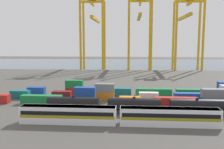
{
  "coord_description": "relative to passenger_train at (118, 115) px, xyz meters",
  "views": [
    {
      "loc": [
        0.49,
        -74.13,
        17.8
      ],
      "look_at": [
        -7.28,
        31.57,
        4.12
      ],
      "focal_mm": 38.73,
      "sensor_mm": 36.0,
      "label": 1
    }
  ],
  "objects": [
    {
      "name": "shipping_container_20",
      "position": [
        -16.59,
        29.65,
        1.76
      ],
      "size": [
        6.04,
        2.44,
        2.6
      ],
      "primitive_type": "cube",
      "color": "#197538",
      "rests_on": "shipping_container_19"
    },
    {
      "name": "shipping_container_10",
      "position": [
        -5.36,
        23.13,
        -0.84
      ],
      "size": [
        6.04,
        2.44,
        2.6
      ],
      "primitive_type": "cube",
      "color": "orange",
      "rests_on": "ground_plane"
    },
    {
      "name": "shipping_container_11",
      "position": [
        -5.36,
        23.13,
        1.76
      ],
      "size": [
        6.04,
        2.44,
        2.6
      ],
      "primitive_type": "cube",
      "color": "slate",
      "rests_on": "shipping_container_10"
    },
    {
      "name": "shipping_container_1",
      "position": [
        -23.48,
        16.61,
        -0.84
      ],
      "size": [
        12.1,
        2.44,
        2.6
      ],
      "primitive_type": "cube",
      "color": "#197538",
      "rests_on": "ground_plane"
    },
    {
      "name": "gantry_crane_central",
      "position": [
        9.04,
        117.53,
        28.15
      ],
      "size": [
        16.26,
        38.79,
        49.89
      ],
      "color": "gold",
      "rests_on": "ground_plane"
    },
    {
      "name": "freight_tank_row",
      "position": [
        11.51,
        8.5,
        -0.07
      ],
      "size": [
        60.27,
        2.93,
        4.39
      ],
      "color": "#232326",
      "rests_on": "ground_plane"
    },
    {
      "name": "shipping_container_5",
      "position": [
        15.68,
        16.61,
        -0.84
      ],
      "size": [
        12.1,
        2.44,
        2.6
      ],
      "primitive_type": "cube",
      "color": "#AD211C",
      "rests_on": "ground_plane"
    },
    {
      "name": "shipping_container_3",
      "position": [
        -10.43,
        16.61,
        1.76
      ],
      "size": [
        6.04,
        2.44,
        2.6
      ],
      "primitive_type": "cube",
      "color": "#1C4299",
      "rests_on": "shipping_container_2"
    },
    {
      "name": "shipping_container_9",
      "position": [
        -19.21,
        23.13,
        -0.84
      ],
      "size": [
        6.04,
        2.44,
        2.6
      ],
      "primitive_type": "cube",
      "color": "maroon",
      "rests_on": "ground_plane"
    },
    {
      "name": "shipping_container_21",
      "position": [
        -2.99,
        29.65,
        -0.84
      ],
      "size": [
        12.1,
        2.44,
        2.6
      ],
      "primitive_type": "cube",
      "color": "#146066",
      "rests_on": "ground_plane"
    },
    {
      "name": "shipping_container_18",
      "position": [
        -30.19,
        29.65,
        -0.84
      ],
      "size": [
        6.04,
        2.44,
        2.6
      ],
      "primitive_type": "cube",
      "color": "#1C4299",
      "rests_on": "ground_plane"
    },
    {
      "name": "shipping_container_12",
      "position": [
        8.5,
        23.13,
        -0.84
      ],
      "size": [
        6.04,
        2.44,
        2.6
      ],
      "primitive_type": "cube",
      "color": "silver",
      "rests_on": "ground_plane"
    },
    {
      "name": "gantry_crane_west",
      "position": [
        -22.96,
        117.9,
        27.91
      ],
      "size": [
        16.54,
        41.22,
        49.83
      ],
      "color": "gold",
      "rests_on": "ground_plane"
    },
    {
      "name": "ground_plane",
      "position": [
        1.97,
        62.55,
        -2.14
      ],
      "size": [
        420.0,
        420.0,
        0.0
      ],
      "primitive_type": "plane",
      "color": "#4C4944"
    },
    {
      "name": "gantry_crane_east",
      "position": [
        41.04,
        117.88,
        28.01
      ],
      "size": [
        18.9,
        40.63,
        49.25
      ],
      "color": "gold",
      "rests_on": "ground_plane"
    },
    {
      "name": "shipping_container_2",
      "position": [
        -10.43,
        16.61,
        -0.84
      ],
      "size": [
        6.04,
        2.44,
        2.6
      ],
      "primitive_type": "cube",
      "color": "#146066",
      "rests_on": "ground_plane"
    },
    {
      "name": "shipping_container_13",
      "position": [
        22.35,
        23.13,
        -0.84
      ],
      "size": [
        12.1,
        2.44,
        2.6
      ],
      "primitive_type": "cube",
      "color": "#1C4299",
      "rests_on": "ground_plane"
    },
    {
      "name": "harbour_water",
      "position": [
        1.97,
        165.05,
        -2.14
      ],
      "size": [
        400.0,
        110.0,
        0.01
      ],
      "primitive_type": "cube",
      "color": "#475B6B",
      "rests_on": "ground_plane"
    },
    {
      "name": "passenger_train",
      "position": [
        0.0,
        0.0,
        0.0
      ],
      "size": [
        43.8,
        3.14,
        3.9
      ],
      "color": "silver",
      "rests_on": "ground_plane"
    },
    {
      "name": "shipping_container_7",
      "position": [
        28.73,
        16.61,
        1.76
      ],
      "size": [
        12.1,
        2.44,
        2.6
      ],
      "primitive_type": "cube",
      "color": "slate",
      "rests_on": "shipping_container_6"
    },
    {
      "name": "shipping_container_8",
      "position": [
        -33.07,
        23.13,
        -0.84
      ],
      "size": [
        6.04,
        2.44,
        2.6
      ],
      "primitive_type": "cube",
      "color": "#146066",
      "rests_on": "ground_plane"
    },
    {
      "name": "shipping_container_22",
      "position": [
        10.61,
        29.65,
        -0.84
      ],
      "size": [
        12.1,
        2.44,
        2.6
      ],
      "primitive_type": "cube",
      "color": "#197538",
      "rests_on": "ground_plane"
    },
    {
      "name": "shipping_container_19",
      "position": [
        -16.59,
        29.65,
        -0.84
      ],
      "size": [
        6.04,
        2.44,
        2.6
      ],
      "primitive_type": "cube",
      "color": "#AD211C",
      "rests_on": "ground_plane"
    },
    {
      "name": "shipping_container_4",
      "position": [
        2.62,
        16.61,
        -0.84
      ],
      "size": [
        6.04,
        2.44,
        2.6
      ],
      "primitive_type": "cube",
      "color": "orange",
      "rests_on": "ground_plane"
    },
    {
      "name": "shipping_container_23",
      "position": [
        24.21,
        29.65,
        -0.84
      ],
      "size": [
        12.1,
        2.44,
        2.6
      ],
      "primitive_type": "cube",
      "color": "#197538",
      "rests_on": "ground_plane"
    },
    {
      "name": "shipping_container_6",
      "position": [
        28.73,
        16.61,
        -0.84
      ],
      "size": [
        12.1,
        2.44,
        2.6
      ],
      "primitive_type": "cube",
      "color": "#1C4299",
      "rests_on": "ground_plane"
    }
  ]
}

